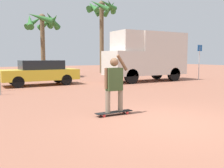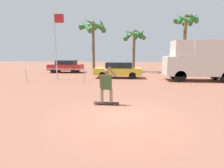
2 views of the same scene
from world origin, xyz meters
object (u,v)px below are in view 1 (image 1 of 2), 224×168
object	(u,v)px
camper_van	(147,55)
palm_tree_near_van	(102,13)
skateboard	(114,112)
street_sign	(199,58)
person_skateboarder	(114,81)
palm_tree_center_background	(43,25)
parked_car_yellow	(40,72)

from	to	relation	value
camper_van	palm_tree_near_van	bearing A→B (deg)	81.27
skateboard	camper_van	size ratio (longest dim) A/B	0.20
skateboard	street_sign	xyz separation A→B (m)	(10.81, 6.40, 1.52)
camper_van	palm_tree_near_van	distance (m)	10.41
skateboard	street_sign	world-z (taller)	street_sign
person_skateboarder	camper_van	size ratio (longest dim) A/B	0.29
camper_van	palm_tree_center_background	bearing A→B (deg)	128.38
camper_van	street_sign	distance (m)	3.98
parked_car_yellow	person_skateboarder	bearing A→B (deg)	-90.53
skateboard	person_skateboarder	bearing A→B (deg)	180.00
person_skateboarder	parked_car_yellow	distance (m)	8.67
parked_car_yellow	camper_van	bearing A→B (deg)	-9.37
skateboard	camper_van	distance (m)	10.42
parked_car_yellow	street_sign	size ratio (longest dim) A/B	1.73
person_skateboarder	palm_tree_near_van	xyz separation A→B (m)	(8.44, 16.91, 5.08)
skateboard	palm_tree_near_van	world-z (taller)	palm_tree_near_van
parked_car_yellow	palm_tree_center_background	xyz separation A→B (m)	(1.68, 5.47, 3.41)
parked_car_yellow	street_sign	bearing A→B (deg)	-11.90
person_skateboarder	palm_tree_center_background	bearing A→B (deg)	82.89
camper_van	palm_tree_near_van	world-z (taller)	palm_tree_near_van
palm_tree_near_van	street_sign	size ratio (longest dim) A/B	2.95
skateboard	palm_tree_near_van	distance (m)	19.82
camper_van	palm_tree_center_background	distance (m)	8.77
skateboard	parked_car_yellow	xyz separation A→B (m)	(0.08, 8.66, 0.68)
person_skateboarder	palm_tree_center_background	xyz separation A→B (m)	(1.76, 14.14, 3.21)
person_skateboarder	parked_car_yellow	size ratio (longest dim) A/B	0.38
palm_tree_near_van	street_sign	distance (m)	11.65
street_sign	palm_tree_near_van	bearing A→B (deg)	102.71
parked_car_yellow	palm_tree_near_van	world-z (taller)	palm_tree_near_van
skateboard	street_sign	bearing A→B (deg)	30.62
palm_tree_center_background	street_sign	xyz separation A→B (m)	(9.05, -7.74, -2.58)
skateboard	palm_tree_center_background	distance (m)	14.83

